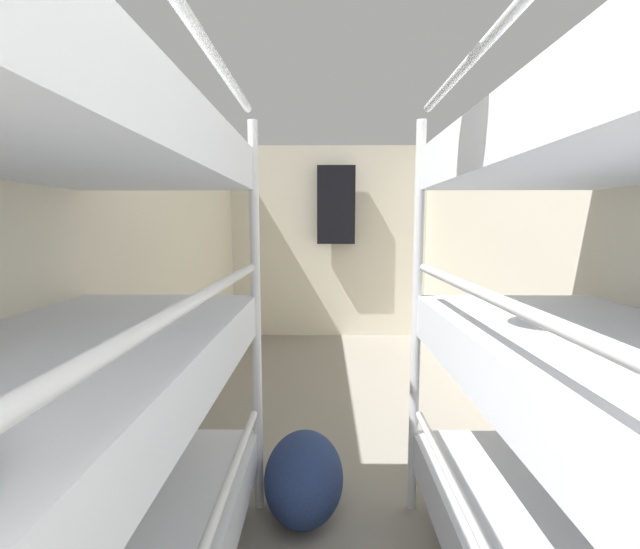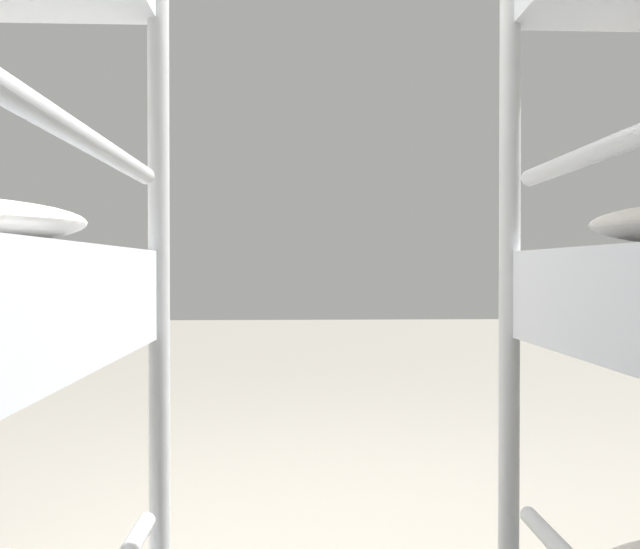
{
  "view_description": "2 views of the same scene",
  "coord_description": "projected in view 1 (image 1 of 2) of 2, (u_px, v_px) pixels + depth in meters",
  "views": [
    {
      "loc": [
        -0.06,
        0.35,
        1.36
      ],
      "look_at": [
        -0.09,
        3.43,
        1.0
      ],
      "focal_mm": 24.0,
      "sensor_mm": 36.0,
      "label": 1
    },
    {
      "loc": [
        0.08,
        1.88,
        1.0
      ],
      "look_at": [
        0.03,
        0.49,
        0.99
      ],
      "focal_mm": 35.0,
      "sensor_mm": 36.0,
      "label": 2
    }
  ],
  "objects": [
    {
      "name": "wall_left",
      "position": [
        123.0,
        263.0,
        2.42
      ],
      "size": [
        0.06,
        5.63,
        2.29
      ],
      "color": "beige",
      "rests_on": "ground_plane"
    },
    {
      "name": "wall_right",
      "position": [
        547.0,
        263.0,
        2.4
      ],
      "size": [
        0.06,
        5.63,
        2.29
      ],
      "color": "beige",
      "rests_on": "ground_plane"
    },
    {
      "name": "wall_back",
      "position": [
        329.0,
        243.0,
        5.18
      ],
      "size": [
        2.46,
        0.06,
        2.29
      ],
      "color": "beige",
      "rests_on": "ground_plane"
    },
    {
      "name": "bunk_stack_left_near",
      "position": [
        41.0,
        386.0,
        1.07
      ],
      "size": [
        0.82,
        1.75,
        1.85
      ],
      "color": "silver",
      "rests_on": "ground_plane"
    },
    {
      "name": "duffel_bag",
      "position": [
        304.0,
        476.0,
        2.01
      ],
      "size": [
        0.37,
        0.56,
        0.37
      ],
      "color": "navy",
      "rests_on": "ground_plane"
    },
    {
      "name": "hanging_coat",
      "position": [
        336.0,
        205.0,
        4.97
      ],
      "size": [
        0.44,
        0.12,
        0.9
      ],
      "color": "black"
    }
  ]
}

